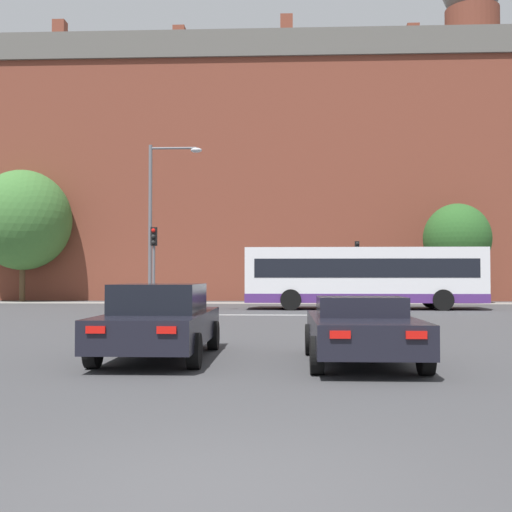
# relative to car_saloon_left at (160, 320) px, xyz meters

# --- Properties ---
(ground_plane) EXTENTS (400.00, 400.00, 0.00)m
(ground_plane) POSITION_rel_car_saloon_left_xyz_m (1.94, -7.86, -0.75)
(ground_plane) COLOR #3D3D3F
(stop_line_strip) EXTENTS (7.37, 0.30, 0.01)m
(stop_line_strip) POSITION_rel_car_saloon_left_xyz_m (1.94, 14.12, -0.75)
(stop_line_strip) COLOR silver
(stop_line_strip) RESTS_ON ground_plane
(far_pavement) EXTENTS (68.19, 2.50, 0.01)m
(far_pavement) POSITION_rel_car_saloon_left_xyz_m (1.94, 25.94, -0.75)
(far_pavement) COLOR gray
(far_pavement) RESTS_ON ground_plane
(brick_civic_building) EXTENTS (44.47, 10.64, 24.81)m
(brick_civic_building) POSITION_rel_car_saloon_left_xyz_m (3.31, 34.16, 8.46)
(brick_civic_building) COLOR brown
(brick_civic_building) RESTS_ON ground_plane
(car_saloon_left) EXTENTS (2.04, 4.78, 1.48)m
(car_saloon_left) POSITION_rel_car_saloon_left_xyz_m (0.00, 0.00, 0.00)
(car_saloon_left) COLOR black
(car_saloon_left) RESTS_ON ground_plane
(car_roadster_right) EXTENTS (2.02, 4.34, 1.25)m
(car_roadster_right) POSITION_rel_car_saloon_left_xyz_m (3.92, -0.65, -0.11)
(car_roadster_right) COLOR black
(car_roadster_right) RESTS_ON ground_plane
(bus_crossing_lead) EXTENTS (11.55, 2.67, 3.01)m
(bus_crossing_lead) POSITION_rel_car_saloon_left_xyz_m (6.36, 18.99, 0.86)
(bus_crossing_lead) COLOR silver
(bus_crossing_lead) RESTS_ON ground_plane
(traffic_light_near_left) EXTENTS (0.26, 0.31, 3.74)m
(traffic_light_near_left) POSITION_rel_car_saloon_left_xyz_m (-3.15, 14.69, 1.79)
(traffic_light_near_left) COLOR slate
(traffic_light_near_left) RESTS_ON ground_plane
(traffic_light_far_right) EXTENTS (0.26, 0.31, 3.70)m
(traffic_light_far_right) POSITION_rel_car_saloon_left_xyz_m (6.81, 25.55, 1.76)
(traffic_light_far_right) COLOR slate
(traffic_light_far_right) RESTS_ON ground_plane
(street_lamp_junction) EXTENTS (2.38, 0.36, 7.46)m
(street_lamp_junction) POSITION_rel_car_saloon_left_xyz_m (-3.06, 15.42, 3.82)
(street_lamp_junction) COLOR slate
(street_lamp_junction) RESTS_ON ground_plane
(pedestrian_waiting) EXTENTS (0.45, 0.42, 1.74)m
(pedestrian_waiting) POSITION_rel_car_saloon_left_xyz_m (7.91, 25.52, 0.27)
(pedestrian_waiting) COLOR #333851
(pedestrian_waiting) RESTS_ON ground_plane
(tree_by_building) EXTENTS (6.12, 6.12, 8.43)m
(tree_by_building) POSITION_rel_car_saloon_left_xyz_m (-14.27, 27.60, 4.46)
(tree_by_building) COLOR #4C3823
(tree_by_building) RESTS_ON ground_plane
(tree_kerbside) EXTENTS (3.96, 3.96, 5.92)m
(tree_kerbside) POSITION_rel_car_saloon_left_xyz_m (12.72, 25.69, 3.09)
(tree_kerbside) COLOR #4C3823
(tree_kerbside) RESTS_ON ground_plane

